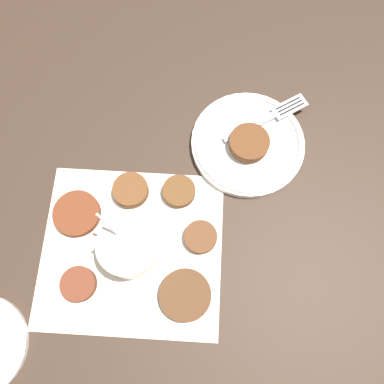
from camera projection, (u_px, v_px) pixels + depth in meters
name	position (u px, v px, depth m)	size (l,w,h in m)	color
ground_plane	(122.00, 260.00, 0.65)	(4.00, 4.00, 0.00)	#38281E
napkin	(132.00, 249.00, 0.66)	(0.33, 0.31, 0.00)	silver
sauce_bowl	(129.00, 248.00, 0.63)	(0.11, 0.10, 0.11)	white
fritter_0	(79.00, 284.00, 0.63)	(0.06, 0.06, 0.02)	brown
fritter_1	(77.00, 213.00, 0.67)	(0.08, 0.08, 0.01)	brown
fritter_2	(201.00, 237.00, 0.66)	(0.06, 0.06, 0.02)	brown
fritter_3	(185.00, 295.00, 0.63)	(0.09, 0.09, 0.01)	brown
fritter_4	(179.00, 191.00, 0.68)	(0.06, 0.06, 0.02)	brown
fritter_5	(131.00, 190.00, 0.68)	(0.06, 0.06, 0.02)	brown
serving_plate	(248.00, 143.00, 0.71)	(0.22, 0.22, 0.02)	white
fritter_on_plate	(249.00, 143.00, 0.69)	(0.07, 0.07, 0.02)	brown
fork	(274.00, 115.00, 0.72)	(0.17, 0.11, 0.00)	silver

